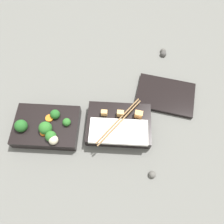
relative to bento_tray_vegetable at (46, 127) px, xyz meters
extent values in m
plane|color=slate|center=(0.11, 0.02, -0.03)|extent=(3.00, 3.00, 0.00)
cube|color=black|center=(0.00, 0.00, -0.01)|extent=(0.21, 0.15, 0.04)
sphere|color=#2D7028|center=(0.03, -0.04, 0.02)|extent=(0.04, 0.04, 0.04)
sphere|color=#2D7028|center=(0.01, -0.02, 0.03)|extent=(0.04, 0.04, 0.04)
sphere|color=#2D7028|center=(0.07, 0.01, 0.02)|extent=(0.03, 0.03, 0.03)
sphere|color=#236023|center=(-0.07, -0.01, 0.03)|extent=(0.04, 0.04, 0.04)
sphere|color=#236023|center=(0.03, 0.04, 0.02)|extent=(0.03, 0.03, 0.03)
cylinder|color=orange|center=(0.01, 0.03, 0.02)|extent=(0.03, 0.03, 0.01)
cylinder|color=orange|center=(0.00, -0.03, 0.02)|extent=(0.03, 0.03, 0.01)
sphere|color=beige|center=(0.04, -0.05, 0.02)|extent=(0.03, 0.03, 0.03)
cube|color=black|center=(0.24, 0.02, -0.01)|extent=(0.21, 0.15, 0.04)
cube|color=white|center=(0.24, -0.01, 0.02)|extent=(0.19, 0.09, 0.01)
cube|color=#EAB266|center=(0.19, 0.05, 0.02)|extent=(0.02, 0.01, 0.02)
cube|color=#EAB266|center=(0.24, 0.05, 0.03)|extent=(0.02, 0.02, 0.02)
cube|color=#F4A356|center=(0.30, 0.05, 0.03)|extent=(0.03, 0.02, 0.03)
sphere|color=#381942|center=(0.30, 0.05, 0.02)|extent=(0.01, 0.01, 0.01)
cylinder|color=olive|center=(0.24, 0.02, 0.03)|extent=(0.13, 0.17, 0.01)
cylinder|color=olive|center=(0.24, 0.02, 0.03)|extent=(0.13, 0.17, 0.01)
cube|color=black|center=(0.41, 0.16, -0.02)|extent=(0.23, 0.18, 0.01)
sphere|color=#595651|center=(0.35, -0.13, -0.02)|extent=(0.02, 0.02, 0.02)
sphere|color=#595651|center=(0.41, 0.37, -0.02)|extent=(0.02, 0.02, 0.02)
sphere|color=#474442|center=(0.41, 0.35, -0.02)|extent=(0.02, 0.02, 0.02)
camera|label=1|loc=(0.23, -0.27, 0.67)|focal=35.00mm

